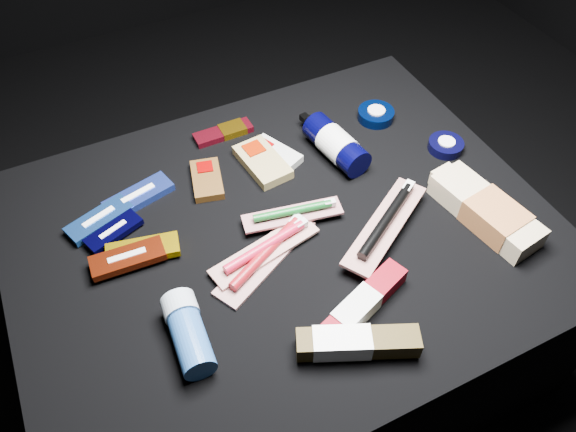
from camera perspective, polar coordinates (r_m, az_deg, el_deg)
name	(u,v)px	position (r m, az deg, el deg)	size (l,w,h in m)	color
ground	(284,335)	(1.37, -0.39, -12.04)	(3.00, 3.00, 0.00)	black
cloth_table	(284,289)	(1.20, -0.44, -7.45)	(0.98, 0.78, 0.40)	black
luna_bar_0	(139,196)	(1.12, -14.92, 1.98)	(0.14, 0.08, 0.02)	#2842B6
luna_bar_1	(100,219)	(1.10, -18.60, -0.33)	(0.13, 0.09, 0.02)	#1D4EA3
luna_bar_2	(114,232)	(1.07, -17.30, -1.53)	(0.11, 0.07, 0.01)	black
luna_bar_3	(143,250)	(1.02, -14.52, -3.35)	(0.13, 0.07, 0.02)	#C59E06
luna_bar_4	(128,258)	(1.02, -15.97, -4.13)	(0.13, 0.05, 0.02)	maroon
clif_bar_0	(207,178)	(1.13, -8.26, 3.83)	(0.08, 0.12, 0.02)	#4E2F11
clif_bar_1	(272,154)	(1.17, -1.61, 6.37)	(0.10, 0.12, 0.02)	beige
clif_bar_2	(261,160)	(1.15, -2.75, 5.66)	(0.08, 0.14, 0.02)	#A18C53
power_bar	(226,132)	(1.23, -6.28, 8.52)	(0.13, 0.04, 0.02)	maroon
lotion_bottle	(336,144)	(1.16, 4.89, 7.27)	(0.08, 0.20, 0.06)	black
cream_tin_upper	(376,115)	(1.27, 8.91, 10.15)	(0.08, 0.08, 0.02)	black
cream_tin_lower	(446,145)	(1.23, 15.73, 6.92)	(0.07, 0.07, 0.02)	black
bodywash_bottle	(487,212)	(1.10, 19.56, 0.41)	(0.11, 0.24, 0.05)	beige
deodorant_stick	(188,332)	(0.90, -10.12, -11.52)	(0.06, 0.14, 0.06)	#235193
toothbrush_pack_0	(267,254)	(0.99, -2.15, -3.86)	(0.23, 0.15, 0.03)	beige
toothbrush_pack_1	(266,248)	(0.99, -2.24, -3.26)	(0.22, 0.09, 0.02)	silver
toothbrush_pack_2	(294,213)	(1.04, 0.60, 0.33)	(0.19, 0.08, 0.02)	#ABA4A1
toothbrush_pack_3	(386,222)	(1.03, 9.97, -0.56)	(0.24, 0.18, 0.03)	#AAA3A0
toothpaste_carton_red	(362,305)	(0.93, 7.52, -8.92)	(0.18, 0.10, 0.03)	#6E000B
toothpaste_carton_green	(352,343)	(0.89, 6.54, -12.68)	(0.19, 0.11, 0.04)	#34280A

